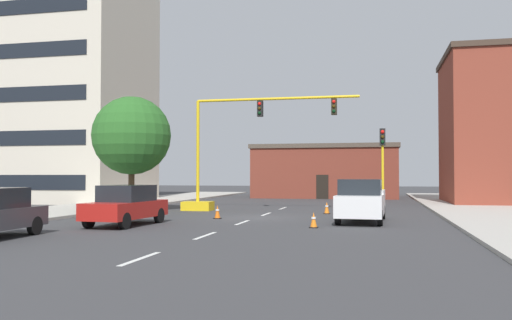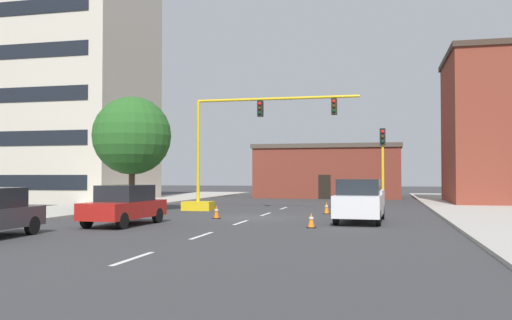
{
  "view_description": "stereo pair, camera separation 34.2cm",
  "coord_description": "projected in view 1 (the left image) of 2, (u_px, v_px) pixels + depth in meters",
  "views": [
    {
      "loc": [
        6.03,
        -27.2,
        2.18
      ],
      "look_at": [
        -0.87,
        3.8,
        3.06
      ],
      "focal_mm": 38.14,
      "sensor_mm": 36.0,
      "label": 1
    },
    {
      "loc": [
        6.36,
        -27.13,
        2.18
      ],
      "look_at": [
        -0.87,
        3.8,
        3.06
      ],
      "focal_mm": 38.14,
      "sensor_mm": 36.0,
      "label": 2
    }
  ],
  "objects": [
    {
      "name": "traffic_cone_roadside_c",
      "position": [
        327.0,
        208.0,
        30.46
      ],
      "size": [
        0.36,
        0.36,
        0.68
      ],
      "color": "black",
      "rests_on": "ground_plane"
    },
    {
      "name": "lane_stripe_seg_4",
      "position": [
        283.0,
        208.0,
        35.6
      ],
      "size": [
        0.16,
        2.4,
        0.01
      ],
      "primitive_type": "cube",
      "color": "silver",
      "rests_on": "ground_plane"
    },
    {
      "name": "traffic_cone_roadside_a",
      "position": [
        314.0,
        220.0,
        22.38
      ],
      "size": [
        0.36,
        0.36,
        0.64
      ],
      "color": "black",
      "rests_on": "ground_plane"
    },
    {
      "name": "traffic_cone_roadside_b",
      "position": [
        217.0,
        212.0,
        27.07
      ],
      "size": [
        0.36,
        0.36,
        0.68
      ],
      "color": "black",
      "rests_on": "ground_plane"
    },
    {
      "name": "traffic_signal_gantry",
      "position": [
        221.0,
        172.0,
        33.13
      ],
      "size": [
        10.73,
        1.2,
        6.83
      ],
      "color": "yellow",
      "rests_on": "ground_plane"
    },
    {
      "name": "ground_plane",
      "position": [
        257.0,
        218.0,
        27.79
      ],
      "size": [
        160.0,
        160.0,
        0.0
      ],
      "primitive_type": "plane",
      "color": "#38383A"
    },
    {
      "name": "sidewalk_right",
      "position": [
        481.0,
        210.0,
        32.95
      ],
      "size": [
        6.0,
        56.0,
        0.14
      ],
      "primitive_type": "cube",
      "color": "#B2ADA3",
      "rests_on": "ground_plane"
    },
    {
      "name": "tree_left_near",
      "position": [
        132.0,
        136.0,
        32.14
      ],
      "size": [
        4.64,
        4.64,
        6.83
      ],
      "color": "#4C3823",
      "rests_on": "ground_plane"
    },
    {
      "name": "building_brick_center",
      "position": [
        327.0,
        171.0,
        53.93
      ],
      "size": [
        13.79,
        9.76,
        5.07
      ],
      "color": "brown",
      "rests_on": "ground_plane"
    },
    {
      "name": "lane_stripe_seg_3",
      "position": [
        266.0,
        214.0,
        30.23
      ],
      "size": [
        0.16,
        2.4,
        0.01
      ],
      "primitive_type": "cube",
      "color": "silver",
      "rests_on": "ground_plane"
    },
    {
      "name": "lane_stripe_seg_1",
      "position": [
        205.0,
        236.0,
        19.5
      ],
      "size": [
        0.16,
        2.4,
        0.01
      ],
      "primitive_type": "cube",
      "color": "silver",
      "rests_on": "ground_plane"
    },
    {
      "name": "lane_stripe_seg_0",
      "position": [
        140.0,
        259.0,
        14.13
      ],
      "size": [
        0.16,
        2.4,
        0.01
      ],
      "primitive_type": "cube",
      "color": "silver",
      "rests_on": "ground_plane"
    },
    {
      "name": "traffic_light_pole_right",
      "position": [
        383.0,
        151.0,
        30.59
      ],
      "size": [
        0.32,
        0.47,
        4.8
      ],
      "color": "yellow",
      "rests_on": "ground_plane"
    },
    {
      "name": "sedan_red_mid_left",
      "position": [
        126.0,
        205.0,
        23.49
      ],
      "size": [
        2.14,
        4.61,
        1.74
      ],
      "color": "#B21E19",
      "rests_on": "ground_plane"
    },
    {
      "name": "pickup_truck_white",
      "position": [
        362.0,
        201.0,
        25.16
      ],
      "size": [
        2.22,
        5.48,
        1.99
      ],
      "color": "white",
      "rests_on": "ground_plane"
    },
    {
      "name": "sidewalk_left",
      "position": [
        112.0,
        205.0,
        38.25
      ],
      "size": [
        6.0,
        56.0,
        0.14
      ],
      "primitive_type": "cube",
      "color": "#B2ADA3",
      "rests_on": "ground_plane"
    },
    {
      "name": "building_tall_left",
      "position": [
        65.0,
        82.0,
        45.71
      ],
      "size": [
        12.93,
        11.21,
        19.97
      ],
      "color": "beige",
      "rests_on": "ground_plane"
    },
    {
      "name": "lane_stripe_seg_2",
      "position": [
        242.0,
        222.0,
        24.86
      ],
      "size": [
        0.16,
        2.4,
        0.01
      ],
      "primitive_type": "cube",
      "color": "silver",
      "rests_on": "ground_plane"
    }
  ]
}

